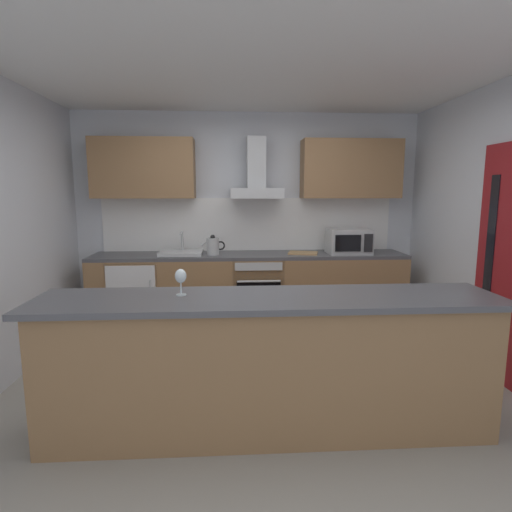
% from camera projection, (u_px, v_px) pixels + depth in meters
% --- Properties ---
extents(ground, '(5.24, 4.96, 0.02)m').
position_uv_depth(ground, '(259.00, 390.00, 3.46)').
color(ground, gray).
extents(ceiling, '(5.24, 4.96, 0.02)m').
position_uv_depth(ceiling, '(259.00, 59.00, 3.05)').
color(ceiling, white).
extents(wall_back, '(5.24, 0.12, 2.60)m').
position_uv_depth(wall_back, '(248.00, 218.00, 5.26)').
color(wall_back, silver).
rests_on(wall_back, ground).
extents(backsplash_tile, '(3.61, 0.02, 0.66)m').
position_uv_depth(backsplash_tile, '(248.00, 224.00, 5.20)').
color(backsplash_tile, white).
extents(counter_back, '(3.73, 0.60, 0.90)m').
position_uv_depth(counter_back, '(250.00, 290.00, 5.02)').
color(counter_back, olive).
rests_on(counter_back, ground).
extents(counter_island, '(3.07, 0.64, 0.96)m').
position_uv_depth(counter_island, '(269.00, 364.00, 2.79)').
color(counter_island, olive).
rests_on(counter_island, ground).
extents(upper_cabinets, '(3.68, 0.32, 0.70)m').
position_uv_depth(upper_cabinets, '(249.00, 169.00, 4.94)').
color(upper_cabinets, olive).
extents(side_door, '(0.08, 0.85, 2.05)m').
position_uv_depth(side_door, '(509.00, 265.00, 3.45)').
color(side_door, maroon).
rests_on(side_door, ground).
extents(oven, '(0.60, 0.62, 0.80)m').
position_uv_depth(oven, '(257.00, 290.00, 5.00)').
color(oven, slate).
rests_on(oven, ground).
extents(refrigerator, '(0.58, 0.60, 0.85)m').
position_uv_depth(refrigerator, '(137.00, 294.00, 4.91)').
color(refrigerator, white).
rests_on(refrigerator, ground).
extents(microwave, '(0.50, 0.38, 0.30)m').
position_uv_depth(microwave, '(349.00, 241.00, 4.95)').
color(microwave, '#B7BABC').
rests_on(microwave, counter_back).
extents(sink, '(0.50, 0.40, 0.26)m').
position_uv_depth(sink, '(181.00, 252.00, 4.88)').
color(sink, silver).
rests_on(sink, counter_back).
extents(kettle, '(0.29, 0.15, 0.24)m').
position_uv_depth(kettle, '(213.00, 246.00, 4.85)').
color(kettle, '#B7BABC').
rests_on(kettle, counter_back).
extents(range_hood, '(0.62, 0.45, 0.72)m').
position_uv_depth(range_hood, '(256.00, 179.00, 4.92)').
color(range_hood, '#B7BABC').
extents(wine_glass, '(0.08, 0.08, 0.18)m').
position_uv_depth(wine_glass, '(181.00, 277.00, 2.73)').
color(wine_glass, silver).
rests_on(wine_glass, counter_island).
extents(chopping_board, '(0.39, 0.30, 0.02)m').
position_uv_depth(chopping_board, '(303.00, 253.00, 4.94)').
color(chopping_board, tan).
rests_on(chopping_board, counter_back).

